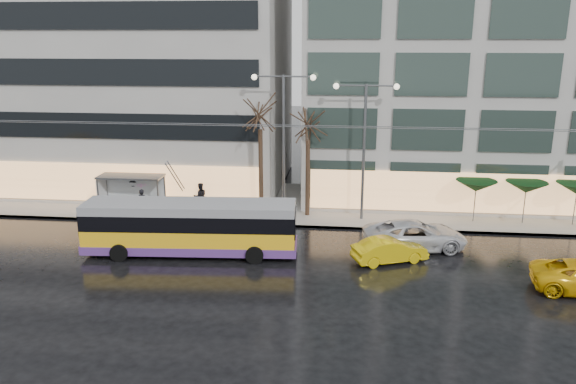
# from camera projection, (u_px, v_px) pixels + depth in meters

# --- Properties ---
(ground) EXTENTS (140.00, 140.00, 0.00)m
(ground) POSITION_uv_depth(u_px,v_px,m) (216.00, 289.00, 26.32)
(ground) COLOR black
(ground) RESTS_ON ground
(sidewalk) EXTENTS (80.00, 10.00, 0.15)m
(sidewalk) POSITION_uv_depth(u_px,v_px,m) (289.00, 203.00, 39.50)
(sidewalk) COLOR gray
(sidewalk) RESTS_ON ground
(kerb) EXTENTS (80.00, 0.10, 0.15)m
(kerb) POSITION_uv_depth(u_px,v_px,m) (281.00, 226.00, 34.76)
(kerb) COLOR slate
(kerb) RESTS_ON ground
(building_left) EXTENTS (34.00, 14.00, 22.00)m
(building_left) POSITION_uv_depth(u_px,v_px,m) (63.00, 39.00, 43.11)
(building_left) COLOR #A29F9B
(building_left) RESTS_ON sidewalk
(building_right) EXTENTS (32.00, 14.00, 25.00)m
(building_right) POSITION_uv_depth(u_px,v_px,m) (538.00, 17.00, 39.15)
(building_right) COLOR #A29F9B
(building_right) RESTS_ON sidewalk
(trolleybus) EXTENTS (11.48, 4.63, 5.27)m
(trolleybus) POSITION_uv_depth(u_px,v_px,m) (190.00, 229.00, 30.13)
(trolleybus) COLOR yellow
(trolleybus) RESTS_ON ground
(catenary) EXTENTS (42.24, 5.12, 7.00)m
(catenary) POSITION_uv_depth(u_px,v_px,m) (261.00, 164.00, 32.66)
(catenary) COLOR #595B60
(catenary) RESTS_ON ground
(bus_shelter) EXTENTS (4.20, 1.60, 2.51)m
(bus_shelter) POSITION_uv_depth(u_px,v_px,m) (127.00, 185.00, 36.87)
(bus_shelter) COLOR #595B60
(bus_shelter) RESTS_ON sidewalk
(street_lamp_near) EXTENTS (3.96, 0.36, 9.03)m
(street_lamp_near) POSITION_uv_depth(u_px,v_px,m) (284.00, 127.00, 34.83)
(street_lamp_near) COLOR #595B60
(street_lamp_near) RESTS_ON sidewalk
(street_lamp_far) EXTENTS (3.96, 0.36, 8.53)m
(street_lamp_far) POSITION_uv_depth(u_px,v_px,m) (365.00, 132.00, 34.40)
(street_lamp_far) COLOR #595B60
(street_lamp_far) RESTS_ON sidewalk
(tree_a) EXTENTS (3.20, 3.20, 8.40)m
(tree_a) POSITION_uv_depth(u_px,v_px,m) (260.00, 108.00, 34.88)
(tree_a) COLOR black
(tree_a) RESTS_ON sidewalk
(tree_b) EXTENTS (3.20, 3.20, 7.70)m
(tree_b) POSITION_uv_depth(u_px,v_px,m) (308.00, 119.00, 34.95)
(tree_b) COLOR black
(tree_b) RESTS_ON sidewalk
(parasol_a) EXTENTS (2.50, 2.50, 2.65)m
(parasol_a) POSITION_uv_depth(u_px,v_px,m) (476.00, 186.00, 34.76)
(parasol_a) COLOR #595B60
(parasol_a) RESTS_ON sidewalk
(parasol_b) EXTENTS (2.50, 2.50, 2.65)m
(parasol_b) POSITION_uv_depth(u_px,v_px,m) (526.00, 187.00, 34.46)
(parasol_b) COLOR #595B60
(parasol_b) RESTS_ON sidewalk
(taxi_b) EXTENTS (4.15, 2.75, 1.29)m
(taxi_b) POSITION_uv_depth(u_px,v_px,m) (390.00, 250.00, 29.29)
(taxi_b) COLOR yellow
(taxi_b) RESTS_ON ground
(sedan_silver) EXTENTS (6.05, 3.56, 1.58)m
(sedan_silver) POSITION_uv_depth(u_px,v_px,m) (415.00, 235.00, 31.07)
(sedan_silver) COLOR silver
(sedan_silver) RESTS_ON ground
(pedestrian_a) EXTENTS (1.16, 1.17, 2.19)m
(pedestrian_a) POSITION_uv_depth(u_px,v_px,m) (142.00, 195.00, 35.98)
(pedestrian_a) COLOR black
(pedestrian_a) RESTS_ON sidewalk
(pedestrian_b) EXTENTS (1.11, 1.01, 1.85)m
(pedestrian_b) POSITION_uv_depth(u_px,v_px,m) (200.00, 196.00, 37.44)
(pedestrian_b) COLOR black
(pedestrian_b) RESTS_ON sidewalk
(pedestrian_c) EXTENTS (1.23, 0.86, 2.11)m
(pedestrian_c) POSITION_uv_depth(u_px,v_px,m) (135.00, 192.00, 37.79)
(pedestrian_c) COLOR black
(pedestrian_c) RESTS_ON sidewalk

